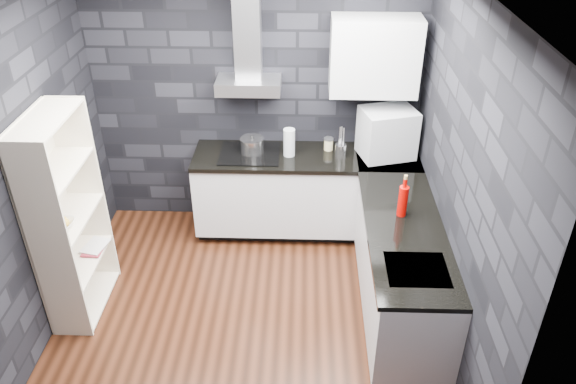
# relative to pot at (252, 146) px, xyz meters

# --- Properties ---
(ground) EXTENTS (3.20, 3.20, 0.00)m
(ground) POSITION_rel_pot_xyz_m (0.03, -1.33, -0.98)
(ground) COLOR #3C1C0F
(wall_back) EXTENTS (3.20, 0.05, 2.70)m
(wall_back) POSITION_rel_pot_xyz_m (0.03, 0.30, 0.37)
(wall_back) COLOR black
(wall_back) RESTS_ON ground
(wall_front) EXTENTS (3.20, 0.05, 2.70)m
(wall_front) POSITION_rel_pot_xyz_m (0.03, -2.95, 0.37)
(wall_front) COLOR black
(wall_front) RESTS_ON ground
(wall_left) EXTENTS (0.05, 3.20, 2.70)m
(wall_left) POSITION_rel_pot_xyz_m (-1.60, -1.33, 0.37)
(wall_left) COLOR black
(wall_left) RESTS_ON ground
(wall_right) EXTENTS (0.05, 3.20, 2.70)m
(wall_right) POSITION_rel_pot_xyz_m (1.65, -1.33, 0.37)
(wall_right) COLOR black
(wall_right) RESTS_ON ground
(toekick_back) EXTENTS (2.18, 0.50, 0.10)m
(toekick_back) POSITION_rel_pot_xyz_m (0.53, 0.01, -0.93)
(toekick_back) COLOR black
(toekick_back) RESTS_ON ground
(toekick_right) EXTENTS (0.50, 1.78, 0.10)m
(toekick_right) POSITION_rel_pot_xyz_m (1.37, -1.23, -0.93)
(toekick_right) COLOR black
(toekick_right) RESTS_ON ground
(counter_back_cab) EXTENTS (2.20, 0.60, 0.76)m
(counter_back_cab) POSITION_rel_pot_xyz_m (0.53, -0.03, -0.50)
(counter_back_cab) COLOR silver
(counter_back_cab) RESTS_ON ground
(counter_right_cab) EXTENTS (0.60, 1.80, 0.76)m
(counter_right_cab) POSITION_rel_pot_xyz_m (1.33, -1.23, -0.50)
(counter_right_cab) COLOR silver
(counter_right_cab) RESTS_ON ground
(counter_back_top) EXTENTS (2.20, 0.62, 0.04)m
(counter_back_top) POSITION_rel_pot_xyz_m (0.53, -0.04, -0.10)
(counter_back_top) COLOR black
(counter_back_top) RESTS_ON counter_back_cab
(counter_right_top) EXTENTS (0.62, 1.80, 0.04)m
(counter_right_top) POSITION_rel_pot_xyz_m (1.32, -1.23, -0.10)
(counter_right_top) COLOR black
(counter_right_top) RESTS_ON counter_right_cab
(counter_corner_top) EXTENTS (0.62, 0.62, 0.04)m
(counter_corner_top) POSITION_rel_pot_xyz_m (1.33, -0.03, -0.10)
(counter_corner_top) COLOR black
(counter_corner_top) RESTS_ON counter_right_cab
(hood_body) EXTENTS (0.60, 0.34, 0.12)m
(hood_body) POSITION_rel_pot_xyz_m (-0.02, 0.10, 0.58)
(hood_body) COLOR #B7B7BC
(hood_body) RESTS_ON wall_back
(hood_chimney) EXTENTS (0.24, 0.20, 0.90)m
(hood_chimney) POSITION_rel_pot_xyz_m (-0.02, 0.17, 1.09)
(hood_chimney) COLOR #B7B7BC
(hood_chimney) RESTS_ON hood_body
(upper_cabinet) EXTENTS (0.80, 0.35, 0.70)m
(upper_cabinet) POSITION_rel_pot_xyz_m (1.13, 0.10, 0.87)
(upper_cabinet) COLOR silver
(upper_cabinet) RESTS_ON wall_back
(cooktop) EXTENTS (0.58, 0.50, 0.01)m
(cooktop) POSITION_rel_pot_xyz_m (-0.02, -0.03, -0.07)
(cooktop) COLOR black
(cooktop) RESTS_ON counter_back_top
(sink_rim) EXTENTS (0.44, 0.40, 0.01)m
(sink_rim) POSITION_rel_pot_xyz_m (1.33, -1.73, -0.08)
(sink_rim) COLOR #B7B7BC
(sink_rim) RESTS_ON counter_right_top
(pot) EXTENTS (0.29, 0.29, 0.13)m
(pot) POSITION_rel_pot_xyz_m (0.00, 0.00, 0.00)
(pot) COLOR silver
(pot) RESTS_ON cooktop
(glass_vase) EXTENTS (0.14, 0.14, 0.27)m
(glass_vase) POSITION_rel_pot_xyz_m (0.36, -0.04, 0.06)
(glass_vase) COLOR silver
(glass_vase) RESTS_ON counter_back_top
(storage_jar) EXTENTS (0.11, 0.11, 0.11)m
(storage_jar) POSITION_rel_pot_xyz_m (0.75, 0.09, -0.02)
(storage_jar) COLOR tan
(storage_jar) RESTS_ON counter_back_top
(utensil_crock) EXTENTS (0.12, 0.12, 0.14)m
(utensil_crock) POSITION_rel_pot_xyz_m (0.86, -0.06, -0.01)
(utensil_crock) COLOR silver
(utensil_crock) RESTS_ON counter_back_top
(appliance_garage) EXTENTS (0.58, 0.50, 0.49)m
(appliance_garage) POSITION_rel_pot_xyz_m (1.30, 0.00, 0.15)
(appliance_garage) COLOR #B6B9BF
(appliance_garage) RESTS_ON counter_back_top
(red_bottle) EXTENTS (0.09, 0.09, 0.26)m
(red_bottle) POSITION_rel_pot_xyz_m (1.31, -1.04, 0.05)
(red_bottle) COLOR #A70401
(red_bottle) RESTS_ON counter_right_top
(bookshelf) EXTENTS (0.46, 0.84, 1.80)m
(bookshelf) POSITION_rel_pot_xyz_m (-1.39, -1.19, -0.08)
(bookshelf) COLOR beige
(bookshelf) RESTS_ON ground
(fruit_bowl) EXTENTS (0.20, 0.20, 0.05)m
(fruit_bowl) POSITION_rel_pot_xyz_m (-1.39, -1.31, -0.04)
(fruit_bowl) COLOR white
(fruit_bowl) RESTS_ON bookshelf
(book_red) EXTENTS (0.17, 0.03, 0.23)m
(book_red) POSITION_rel_pot_xyz_m (-1.40, -1.02, -0.41)
(book_red) COLOR maroon
(book_red) RESTS_ON bookshelf
(book_second) EXTENTS (0.18, 0.06, 0.24)m
(book_second) POSITION_rel_pot_xyz_m (-1.40, -0.98, -0.38)
(book_second) COLOR #B2B2B2
(book_second) RESTS_ON bookshelf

